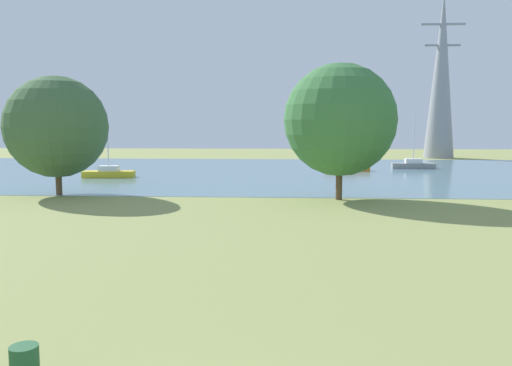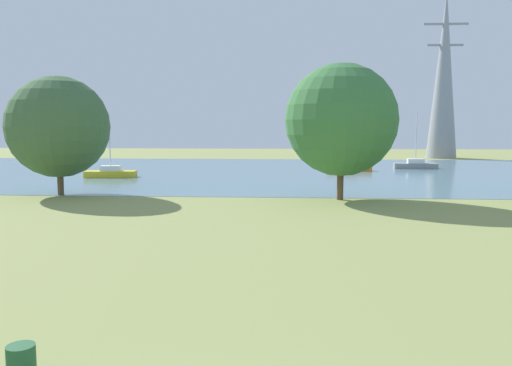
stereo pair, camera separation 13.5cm
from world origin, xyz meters
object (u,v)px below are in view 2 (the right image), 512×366
object	(u,v)px
sailboat_gray	(415,165)
sailboat_orange	(349,167)
litter_bin	(21,365)
electricity_pylon	(444,75)
tree_west_far	(58,127)
tree_west_near	(341,120)
sailboat_yellow	(111,173)

from	to	relation	value
sailboat_gray	sailboat_orange	xyz separation A→B (m)	(-7.84, -3.44, 0.01)
litter_bin	electricity_pylon	size ratio (longest dim) A/B	0.03
litter_bin	tree_west_far	bearing A→B (deg)	112.14
litter_bin	tree_west_far	distance (m)	30.28
tree_west_near	tree_west_far	bearing A→B (deg)	176.27
sailboat_gray	sailboat_yellow	world-z (taller)	sailboat_gray
sailboat_orange	sailboat_yellow	bearing A→B (deg)	-160.12
sailboat_orange	sailboat_yellow	distance (m)	25.01
electricity_pylon	sailboat_orange	bearing A→B (deg)	-124.90
sailboat_gray	sailboat_orange	bearing A→B (deg)	-156.29
sailboat_gray	sailboat_yellow	xyz separation A→B (m)	(-31.37, -11.95, -0.00)
sailboat_yellow	tree_west_far	bearing A→B (deg)	-87.49
tree_west_near	electricity_pylon	xyz separation A→B (m)	(19.05, 45.25, 6.81)
litter_bin	sailboat_yellow	world-z (taller)	sailboat_yellow
sailboat_gray	tree_west_far	distance (m)	39.59
sailboat_gray	tree_west_near	world-z (taller)	tree_west_near
sailboat_orange	electricity_pylon	distance (m)	30.34
sailboat_orange	tree_west_near	size ratio (longest dim) A/B	0.81
litter_bin	sailboat_gray	world-z (taller)	sailboat_gray
sailboat_gray	tree_west_near	xyz separation A→B (m)	(-10.88, -25.75, 4.91)
litter_bin	sailboat_gray	distance (m)	55.72
sailboat_gray	sailboat_orange	distance (m)	8.57
litter_bin	sailboat_yellow	xyz separation A→B (m)	(-11.83, 40.24, 0.05)
sailboat_yellow	tree_west_near	bearing A→B (deg)	-33.96
tree_west_far	tree_west_near	distance (m)	19.99
sailboat_orange	tree_west_far	bearing A→B (deg)	-137.56
sailboat_orange	electricity_pylon	world-z (taller)	electricity_pylon
tree_west_near	sailboat_orange	bearing A→B (deg)	82.25
tree_west_near	sailboat_gray	bearing A→B (deg)	67.10
sailboat_yellow	sailboat_gray	bearing A→B (deg)	20.86
sailboat_gray	sailboat_yellow	size ratio (longest dim) A/B	1.07
litter_bin	sailboat_orange	xyz separation A→B (m)	(11.69, 48.74, 0.07)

